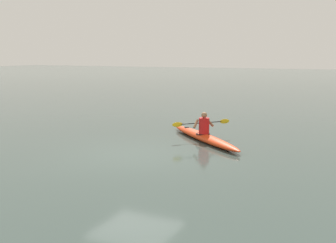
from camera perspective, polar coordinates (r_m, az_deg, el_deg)
The scene contains 3 objects.
ground_plane at distance 12.94m, azimuth -4.54°, elevation -4.54°, with size 160.00×160.00×0.00m, color #384742.
kayak at distance 14.92m, azimuth 4.95°, elevation -2.16°, with size 4.00×3.71×0.26m.
kayaker at distance 14.84m, azimuth 4.98°, elevation -0.42°, with size 1.58×1.73×0.78m.
Camera 1 is at (-6.34, 10.85, 3.09)m, focal length 44.10 mm.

